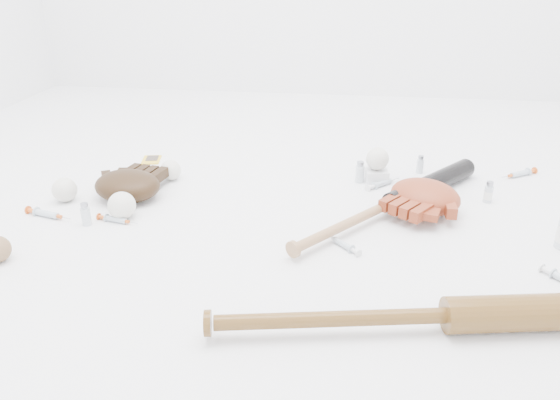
# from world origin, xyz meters

# --- Properties ---
(bat_dark) EXTENTS (0.58, 0.69, 0.06)m
(bat_dark) POSITION_xyz_m (0.26, 0.12, 0.03)
(bat_dark) COLOR black
(bat_dark) RESTS_ON ground
(bat_wood) EXTENTS (1.01, 0.26, 0.07)m
(bat_wood) POSITION_xyz_m (0.35, -0.41, 0.04)
(bat_wood) COLOR brown
(bat_wood) RESTS_ON ground
(glove_dark) EXTENTS (0.28, 0.28, 0.09)m
(glove_dark) POSITION_xyz_m (-0.52, 0.11, 0.04)
(glove_dark) COLOR black
(glove_dark) RESTS_ON ground
(glove_tan) EXTENTS (0.34, 0.34, 0.09)m
(glove_tan) POSITION_xyz_m (0.36, 0.15, 0.04)
(glove_tan) COLOR maroon
(glove_tan) RESTS_ON ground
(trading_card) EXTENTS (0.08, 0.09, 0.00)m
(trading_card) POSITION_xyz_m (-0.57, 0.43, 0.00)
(trading_card) COLOR gold
(trading_card) RESTS_ON ground
(pedestal) EXTENTS (0.08, 0.08, 0.04)m
(pedestal) POSITION_xyz_m (0.22, 0.35, 0.02)
(pedestal) COLOR white
(pedestal) RESTS_ON ground
(baseball_on_pedestal) EXTENTS (0.07, 0.07, 0.07)m
(baseball_on_pedestal) POSITION_xyz_m (0.22, 0.35, 0.08)
(baseball_on_pedestal) COLOR silver
(baseball_on_pedestal) RESTS_ON pedestal
(baseball_left) EXTENTS (0.07, 0.07, 0.07)m
(baseball_left) POSITION_xyz_m (-0.70, 0.07, 0.04)
(baseball_left) COLOR silver
(baseball_left) RESTS_ON ground
(baseball_upper) EXTENTS (0.07, 0.07, 0.07)m
(baseball_upper) POSITION_xyz_m (-0.44, 0.27, 0.03)
(baseball_upper) COLOR silver
(baseball_upper) RESTS_ON ground
(baseball_mid) EXTENTS (0.08, 0.08, 0.08)m
(baseball_mid) POSITION_xyz_m (-0.49, -0.02, 0.04)
(baseball_mid) COLOR silver
(baseball_mid) RESTS_ON ground
(syringe_0) EXTENTS (0.14, 0.05, 0.02)m
(syringe_0) POSITION_xyz_m (-0.49, -0.05, 0.01)
(syringe_0) COLOR #ADBCC6
(syringe_0) RESTS_ON ground
(syringe_1) EXTENTS (0.11, 0.12, 0.02)m
(syringe_1) POSITION_xyz_m (0.13, -0.10, 0.01)
(syringe_1) COLOR #ADBCC6
(syringe_1) RESTS_ON ground
(syringe_2) EXTENTS (0.13, 0.13, 0.02)m
(syringe_2) POSITION_xyz_m (0.24, 0.31, 0.01)
(syringe_2) COLOR #ADBCC6
(syringe_2) RESTS_ON ground
(syringe_4) EXTENTS (0.15, 0.11, 0.02)m
(syringe_4) POSITION_xyz_m (0.70, 0.45, 0.01)
(syringe_4) COLOR #ADBCC6
(syringe_4) RESTS_ON ground
(syringe_5) EXTENTS (0.17, 0.07, 0.02)m
(syringe_5) POSITION_xyz_m (-0.70, -0.04, 0.01)
(syringe_5) COLOR #ADBCC6
(syringe_5) RESTS_ON ground
(vial_0) EXTENTS (0.02, 0.02, 0.06)m
(vial_0) POSITION_xyz_m (0.37, 0.44, 0.03)
(vial_0) COLOR silver
(vial_0) RESTS_ON ground
(vial_1) EXTENTS (0.03, 0.03, 0.07)m
(vial_1) POSITION_xyz_m (0.22, 0.41, 0.03)
(vial_1) COLOR silver
(vial_1) RESTS_ON ground
(vial_2) EXTENTS (0.03, 0.03, 0.07)m
(vial_2) POSITION_xyz_m (0.17, 0.33, 0.04)
(vial_2) COLOR silver
(vial_2) RESTS_ON ground
(vial_4) EXTENTS (0.03, 0.03, 0.06)m
(vial_4) POSITION_xyz_m (-0.57, -0.07, 0.03)
(vial_4) COLOR silver
(vial_4) RESTS_ON ground
(vial_5) EXTENTS (0.03, 0.03, 0.07)m
(vial_5) POSITION_xyz_m (0.55, 0.23, 0.03)
(vial_5) COLOR silver
(vial_5) RESTS_ON ground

